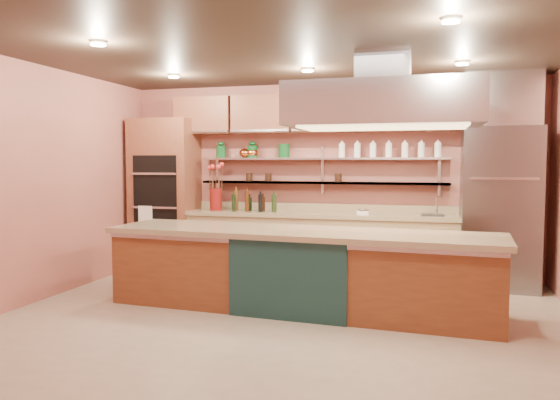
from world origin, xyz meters
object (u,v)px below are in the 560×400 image
(kitchen_scale, at_px, (363,211))
(refrigerator, at_px, (499,208))
(green_canister, at_px, (284,151))
(island, at_px, (299,270))
(copper_kettle, at_px, (245,153))
(flower_vase, at_px, (216,199))

(kitchen_scale, bearing_deg, refrigerator, 19.07)
(kitchen_scale, bearing_deg, green_canister, -171.02)
(island, relative_size, green_canister, 21.58)
(kitchen_scale, bearing_deg, copper_kettle, -167.56)
(copper_kettle, bearing_deg, island, -56.06)
(flower_vase, bearing_deg, kitchen_scale, 0.00)
(flower_vase, bearing_deg, island, -45.42)
(refrigerator, height_order, island, refrigerator)
(refrigerator, height_order, flower_vase, refrigerator)
(refrigerator, xyz_separation_m, green_canister, (-2.96, 0.23, 0.76))
(kitchen_scale, bearing_deg, flower_vase, -160.60)
(island, relative_size, flower_vase, 13.05)
(refrigerator, distance_m, island, 2.90)
(island, distance_m, copper_kettle, 2.68)
(island, xyz_separation_m, kitchen_scale, (0.51, 1.70, 0.53))
(refrigerator, relative_size, green_canister, 10.57)
(refrigerator, bearing_deg, flower_vase, 179.85)
(island, height_order, copper_kettle, copper_kettle)
(flower_vase, distance_m, kitchen_scale, 2.19)
(copper_kettle, bearing_deg, green_canister, 0.00)
(kitchen_scale, height_order, copper_kettle, copper_kettle)
(green_canister, bearing_deg, island, -70.31)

